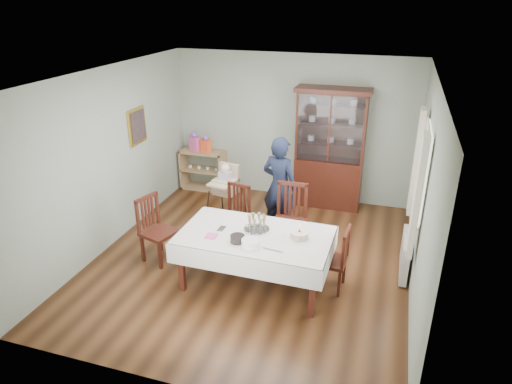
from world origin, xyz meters
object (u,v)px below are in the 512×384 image
at_px(high_chair, 226,201).
at_px(dining_table, 255,259).
at_px(china_cabinet, 330,147).
at_px(chair_far_left, 234,226).
at_px(chair_end_right, 331,270).
at_px(gift_bag_pink, 195,142).
at_px(sideboard, 203,170).
at_px(chair_end_left, 159,242).
at_px(birthday_cake, 299,235).
at_px(woman, 280,187).
at_px(gift_bag_orange, 206,144).
at_px(champagne_tray, 257,226).
at_px(chair_far_right, 289,233).

bearing_deg(high_chair, dining_table, -45.60).
bearing_deg(china_cabinet, chair_far_left, -122.73).
bearing_deg(chair_end_right, gift_bag_pink, -126.27).
relative_size(dining_table, chair_far_left, 2.16).
height_order(sideboard, chair_end_left, chair_end_left).
relative_size(sideboard, birthday_cake, 3.32).
bearing_deg(sideboard, woman, -35.25).
bearing_deg(chair_far_left, dining_table, -45.48).
bearing_deg(woman, chair_end_left, 56.67).
distance_m(woman, gift_bag_orange, 2.28).
distance_m(sideboard, chair_end_right, 3.98).
distance_m(chair_end_left, high_chair, 1.47).
relative_size(dining_table, sideboard, 2.24).
bearing_deg(gift_bag_orange, high_chair, -55.34).
bearing_deg(birthday_cake, champagne_tray, 174.16).
distance_m(china_cabinet, chair_far_right, 2.07).
relative_size(woman, gift_bag_orange, 4.94).
height_order(china_cabinet, high_chair, china_cabinet).
relative_size(chair_end_left, champagne_tray, 2.85).
height_order(china_cabinet, sideboard, china_cabinet).
bearing_deg(chair_far_right, chair_far_left, 175.13).
distance_m(china_cabinet, gift_bag_orange, 2.41).
bearing_deg(birthday_cake, chair_end_left, 177.00).
height_order(sideboard, high_chair, high_chair).
relative_size(chair_end_left, woman, 0.59).
relative_size(china_cabinet, chair_end_left, 2.22).
xyz_separation_m(chair_far_right, gift_bag_pink, (-2.36, 1.88, 0.65)).
distance_m(chair_end_right, birthday_cake, 0.70).
height_order(chair_far_right, chair_end_right, chair_far_right).
height_order(china_cabinet, birthday_cake, china_cabinet).
bearing_deg(high_chair, champagne_tray, -43.85).
relative_size(chair_far_right, high_chair, 0.98).
height_order(sideboard, champagne_tray, champagne_tray).
bearing_deg(chair_far_right, woman, 116.83).
bearing_deg(chair_far_right, gift_bag_pink, 139.88).
height_order(chair_far_right, champagne_tray, chair_far_right).
bearing_deg(birthday_cake, chair_end_right, 20.15).
distance_m(dining_table, champagne_tray, 0.46).
bearing_deg(gift_bag_orange, chair_far_right, -41.54).
height_order(chair_end_right, birthday_cake, birthday_cake).
distance_m(chair_far_left, woman, 0.95).
height_order(high_chair, gift_bag_pink, gift_bag_pink).
bearing_deg(chair_end_right, champagne_tray, -81.03).
height_order(dining_table, chair_far_left, chair_far_left).
bearing_deg(sideboard, dining_table, -55.12).
relative_size(china_cabinet, sideboard, 2.42).
height_order(woman, high_chair, woman).
xyz_separation_m(chair_far_right, woman, (-0.29, 0.54, 0.51)).
bearing_deg(chair_far_right, sideboard, 137.83).
xyz_separation_m(birthday_cake, gift_bag_pink, (-2.70, 2.77, 0.16)).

